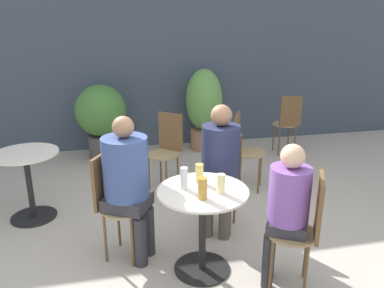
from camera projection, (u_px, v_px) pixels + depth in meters
name	position (u px, v px, depth m)	size (l,w,h in m)	color
ground_plane	(200.00, 276.00, 3.06)	(20.00, 20.00, 0.00)	#B2A899
storefront_wall	(149.00, 54.00, 5.85)	(10.00, 0.06, 3.00)	#3D4756
cafe_table_near	(202.00, 214.00, 2.99)	(0.72, 0.72, 0.73)	black
cafe_table_far	(28.00, 174.00, 3.83)	(0.66, 0.66, 0.73)	black
bistro_chair_0	(305.00, 223.00, 2.76)	(0.44, 0.43, 0.94)	#997F56
bistro_chair_1	(223.00, 172.00, 3.69)	(0.43, 0.44, 0.94)	#997F56
bistro_chair_2	(113.00, 196.00, 3.18)	(0.44, 0.43, 0.94)	#997F56
bistro_chair_3	(288.00, 119.00, 5.67)	(0.39, 0.39, 0.94)	#997F56
bistro_chair_4	(243.00, 144.00, 4.53)	(0.43, 0.42, 0.94)	#997F56
bistro_chair_5	(167.00, 145.00, 4.51)	(0.44, 0.44, 0.94)	#997F56
seated_person_0	(287.00, 203.00, 2.76)	(0.38, 0.36, 1.17)	#2D2D33
seated_person_1	(220.00, 159.00, 3.50)	(0.43, 0.44, 1.27)	brown
seated_person_2	(128.00, 178.00, 3.08)	(0.47, 0.45, 1.28)	#2D2D33
beer_glass_0	(184.00, 178.00, 2.92)	(0.06, 0.06, 0.18)	silver
beer_glass_1	(203.00, 188.00, 2.75)	(0.07, 0.07, 0.17)	#B28433
beer_glass_2	(221.00, 184.00, 2.84)	(0.06, 0.06, 0.16)	beige
beer_glass_3	(199.00, 173.00, 3.04)	(0.07, 0.07, 0.16)	#DBC65B
potted_plant_0	(101.00, 116.00, 5.44)	(0.73, 0.73, 1.13)	#47423D
potted_plant_1	(204.00, 106.00, 5.90)	(0.57, 0.57, 1.29)	#93664C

